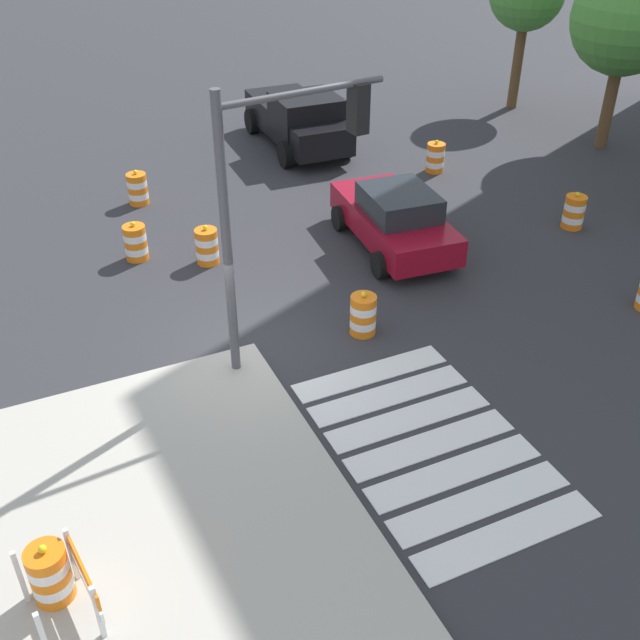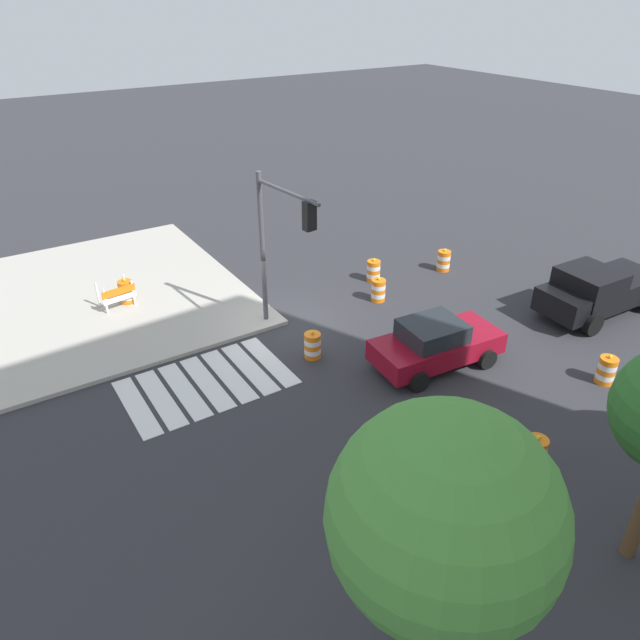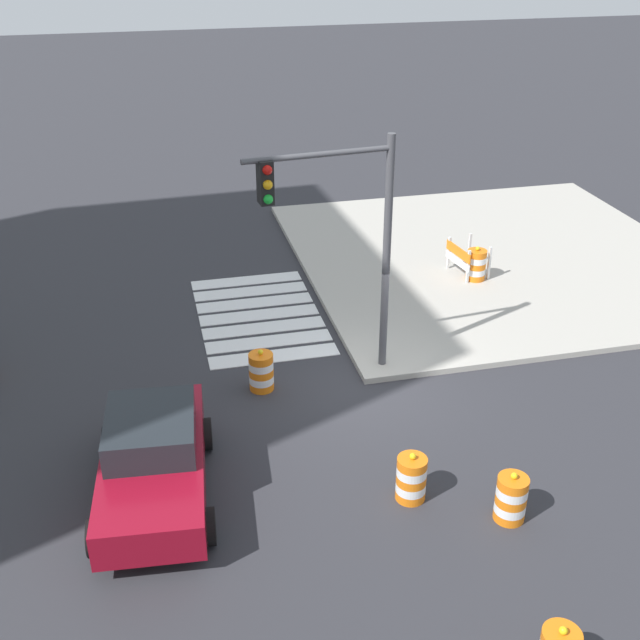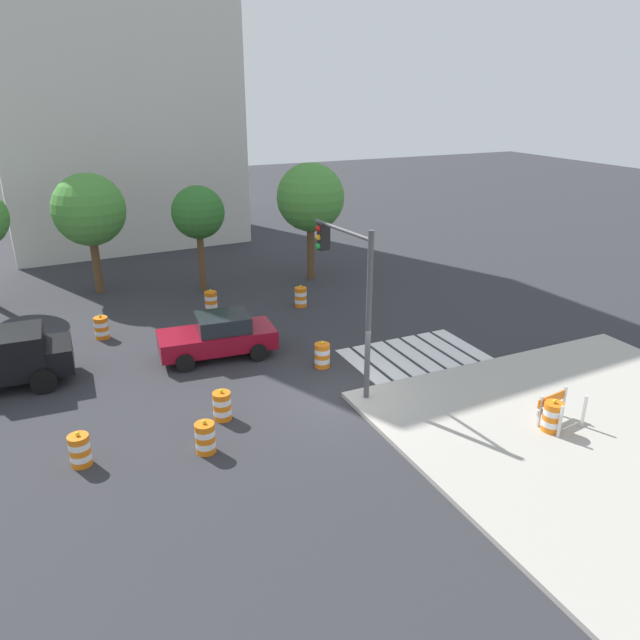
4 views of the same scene
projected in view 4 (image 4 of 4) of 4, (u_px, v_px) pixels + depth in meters
ground_plane at (341, 397)px, 19.89m from camera, size 120.00×120.00×0.00m
sidewalk_corner at (624, 443)px, 17.15m from camera, size 12.00×12.00×0.15m
crosswalk_stripes at (413, 354)px, 22.98m from camera, size 5.10×3.20×0.02m
sports_car at (218, 336)px, 22.63m from camera, size 4.45×2.43×1.63m
traffic_barrel_near_corner at (322, 355)px, 21.85m from camera, size 0.56×0.56×1.02m
traffic_barrel_crosswalk_end at (222, 406)px, 18.41m from camera, size 0.56×0.56×1.02m
traffic_barrel_median_near at (301, 297)px, 27.89m from camera, size 0.56×0.56×1.02m
traffic_barrel_median_far at (205, 438)px, 16.73m from camera, size 0.56×0.56×1.02m
traffic_barrel_far_curb at (211, 301)px, 27.34m from camera, size 0.56×0.56×1.02m
traffic_barrel_lane_center at (80, 450)px, 16.16m from camera, size 0.56×0.56×1.02m
traffic_barrel_opposite_curb at (102, 328)px, 24.34m from camera, size 0.56×0.56×1.02m
traffic_barrel_on_sidewalk at (552, 417)px, 17.51m from camera, size 0.56×0.56×1.02m
construction_barricade at (556, 406)px, 17.84m from camera, size 1.33×0.94×1.00m
traffic_light_pole at (349, 277)px, 19.11m from camera, size 0.64×3.28×5.50m
street_tree_streetside_near at (89, 210)px, 28.48m from camera, size 3.42×3.42×5.82m
street_tree_streetside_far at (310, 198)px, 30.56m from camera, size 3.46×3.46×6.03m
street_tree_corner_lot at (198, 213)px, 28.73m from camera, size 2.53×2.53×5.21m
office_building_far at (101, 15)px, 35.89m from camera, size 14.51×10.73×27.08m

